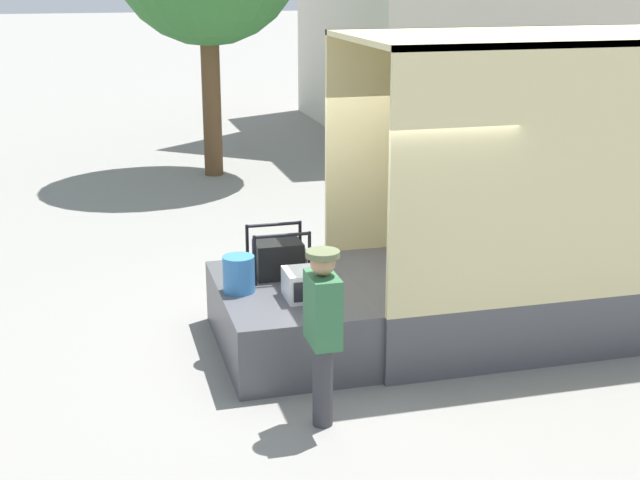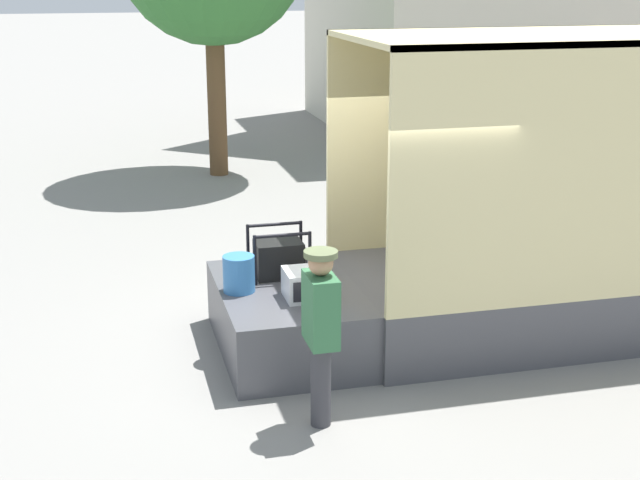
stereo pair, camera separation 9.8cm
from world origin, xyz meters
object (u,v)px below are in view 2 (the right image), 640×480
(orange_bucket, at_px, (239,274))
(worker_person, at_px, (321,321))
(microwave, at_px, (307,284))
(portable_generator, at_px, (280,258))

(orange_bucket, bearing_deg, worker_person, -75.32)
(microwave, height_order, worker_person, worker_person)
(microwave, bearing_deg, worker_person, -98.22)
(microwave, xyz_separation_m, portable_generator, (-0.12, 0.72, 0.06))
(microwave, xyz_separation_m, orange_bucket, (-0.63, 0.35, 0.04))
(microwave, bearing_deg, orange_bucket, 150.60)
(microwave, distance_m, portable_generator, 0.73)
(microwave, height_order, orange_bucket, orange_bucket)
(microwave, bearing_deg, portable_generator, 99.49)
(microwave, relative_size, orange_bucket, 1.17)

